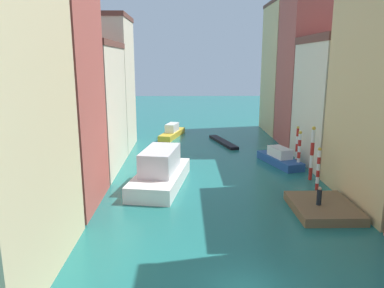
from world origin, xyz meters
name	(u,v)px	position (x,y,z in m)	size (l,w,h in m)	color
ground_plane	(211,159)	(0.00, 24.50, 0.00)	(154.00, 154.00, 0.00)	#1E6B66
building_left_1	(40,79)	(-13.45, 11.56, 9.62)	(7.70, 8.01, 19.21)	#B25147
building_left_2	(80,107)	(-13.45, 21.13, 6.38)	(7.70, 10.64, 12.73)	beige
building_left_3	(100,84)	(-13.45, 30.56, 8.12)	(7.70, 8.13, 16.22)	beige
building_right_2	(342,102)	(13.45, 22.49, 6.73)	(7.70, 10.11, 13.43)	beige
building_right_3	(314,62)	(13.45, 31.74, 10.76)	(7.70, 8.19, 21.50)	#B25147
building_right_4	(293,69)	(13.45, 41.07, 9.73)	(7.70, 10.23, 19.43)	#DBB77A
waterfront_dock	(323,208)	(7.17, 9.61, 0.32)	(4.40, 5.45, 0.65)	brown
person_on_dock	(319,196)	(6.73, 9.38, 1.28)	(0.36, 0.36, 1.38)	black
mooring_pole_0	(318,168)	(8.39, 14.33, 1.93)	(0.31, 0.31, 3.77)	red
mooring_pole_1	(312,153)	(8.73, 17.04, 2.60)	(0.36, 0.36, 5.09)	red
mooring_pole_2	(299,150)	(8.56, 20.26, 2.09)	(0.34, 0.34, 4.07)	red
mooring_pole_3	(297,146)	(8.69, 21.53, 2.20)	(0.28, 0.28, 4.30)	red
vaporetto_white	(160,172)	(-5.19, 15.73, 1.29)	(5.33, 10.11, 3.37)	white
gondola_black	(223,142)	(2.16, 32.74, 0.19)	(3.25, 8.10, 0.37)	black
motorboat_0	(172,132)	(-4.86, 37.26, 0.69)	(3.75, 7.80, 1.98)	gold
motorboat_1	(280,158)	(7.18, 22.37, 0.68)	(3.79, 6.85, 1.84)	#234C93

